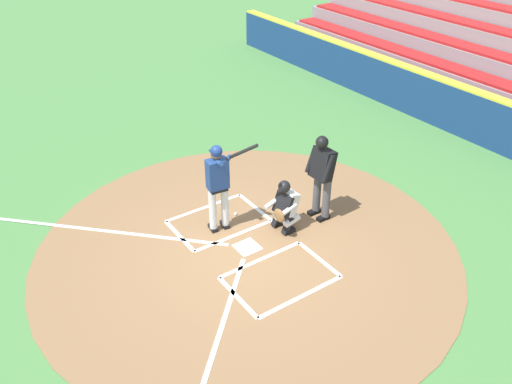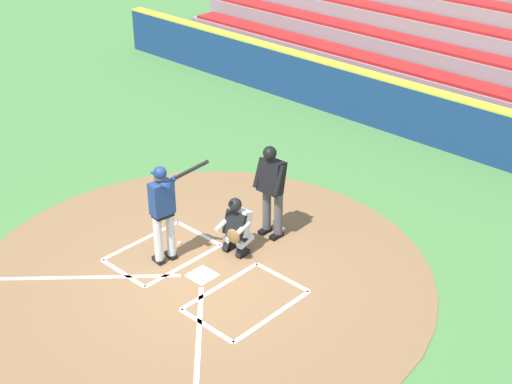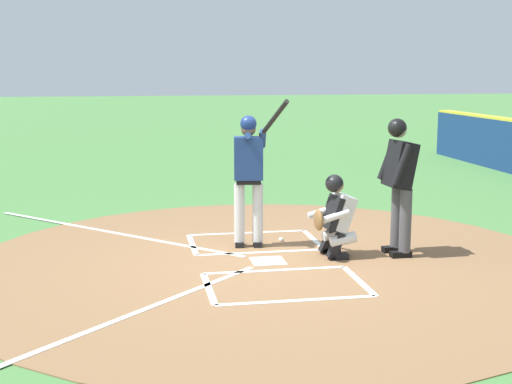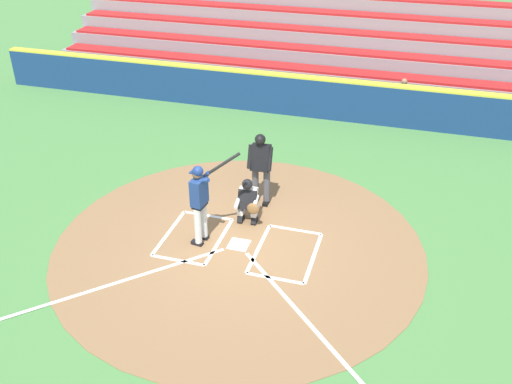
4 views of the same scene
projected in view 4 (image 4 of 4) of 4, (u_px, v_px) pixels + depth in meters
ground_plane at (239, 245)px, 12.55m from camera, size 120.00×120.00×0.00m
dirt_circle at (239, 245)px, 12.55m from camera, size 8.00×8.00×0.01m
home_plate_and_chalk at (226, 269)px, 11.81m from camera, size 7.93×4.91×0.01m
batter at (200, 199)px, 12.10m from camera, size 1.00×0.62×2.13m
catcher at (248, 200)px, 13.04m from camera, size 0.61×0.61×1.13m
plate_umpire at (261, 164)px, 13.50m from camera, size 0.59×0.42×1.86m
baseball at (201, 226)px, 13.12m from camera, size 0.07×0.07×0.07m
backstop_wall at (311, 97)px, 18.42m from camera, size 22.00×0.36×1.31m
bleacher_stand at (332, 52)px, 21.42m from camera, size 20.00×5.10×3.45m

